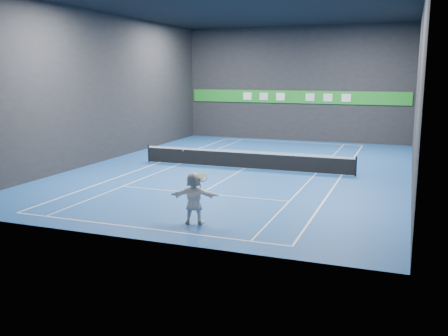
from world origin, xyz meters
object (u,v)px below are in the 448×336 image
at_px(tennis_ball, 183,151).
at_px(tennis_racket, 203,179).
at_px(player, 194,198).
at_px(tennis_net, 245,159).

distance_m(tennis_ball, tennis_racket, 1.26).
bearing_deg(player, tennis_racket, 173.29).
distance_m(player, tennis_net, 10.84).
xyz_separation_m(tennis_ball, tennis_racket, (0.79, -0.02, -0.98)).
distance_m(player, tennis_ball, 1.75).
bearing_deg(tennis_net, player, -81.59).
bearing_deg(tennis_ball, tennis_net, 96.09).
relative_size(tennis_ball, tennis_racket, 0.11).
relative_size(tennis_net, tennis_racket, 22.62).
xyz_separation_m(player, tennis_ball, (-0.45, 0.07, 1.70)).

